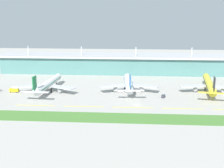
{
  "coord_description": "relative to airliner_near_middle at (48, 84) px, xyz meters",
  "views": [
    {
      "loc": [
        -4.01,
        -198.15,
        65.2
      ],
      "look_at": [
        -19.58,
        31.39,
        7.0
      ],
      "focal_mm": 47.45,
      "sensor_mm": 36.0,
      "label": 1
    }
  ],
  "objects": [
    {
      "name": "airliner_center",
      "position": [
        65.18,
        6.3,
        -0.01
      ],
      "size": [
        48.73,
        58.63,
        18.9
      ],
      "color": "white",
      "rests_on": "ground"
    },
    {
      "name": "ground_plane",
      "position": [
        71.56,
        -29.55,
        -6.45
      ],
      "size": [
        600.0,
        600.0,
        0.0
      ],
      "primitive_type": "plane",
      "color": "#A8A59E"
    },
    {
      "name": "taxiway_stripe_mid_west",
      "position": [
        34.56,
        -35.19,
        -6.43
      ],
      "size": [
        28.0,
        0.7,
        0.04
      ],
      "primitive_type": "cube",
      "color": "yellow",
      "rests_on": "ground"
    },
    {
      "name": "terminal_building",
      "position": [
        71.56,
        78.44,
        3.28
      ],
      "size": [
        288.0,
        34.0,
        28.05
      ],
      "color": "slate",
      "rests_on": "ground"
    },
    {
      "name": "grass_verge",
      "position": [
        71.56,
        -55.84,
        -6.4
      ],
      "size": [
        300.0,
        18.0,
        0.1
      ],
      "primitive_type": "cube",
      "color": "#477A33",
      "rests_on": "ground"
    },
    {
      "name": "airliner_near_middle",
      "position": [
        0.0,
        0.0,
        0.0
      ],
      "size": [
        48.68,
        62.56,
        18.9
      ],
      "color": "silver",
      "rests_on": "ground"
    },
    {
      "name": "fuel_truck",
      "position": [
        -27.06,
        -2.89,
        -4.18
      ],
      "size": [
        7.2,
        2.7,
        4.95
      ],
      "color": "gold",
      "rests_on": "ground"
    },
    {
      "name": "airliner_far_middle",
      "position": [
        130.24,
        7.92,
        0.01
      ],
      "size": [
        48.26,
        67.21,
        18.9
      ],
      "color": "yellow",
      "rests_on": "ground"
    },
    {
      "name": "taxiway_stripe_centre",
      "position": [
        68.56,
        -35.19,
        -6.43
      ],
      "size": [
        28.0,
        0.7,
        0.04
      ],
      "primitive_type": "cube",
      "color": "yellow",
      "rests_on": "ground"
    },
    {
      "name": "pushback_tug",
      "position": [
        91.93,
        -9.76,
        -5.35
      ],
      "size": [
        3.56,
        4.9,
        1.85
      ],
      "color": "#333842",
      "rests_on": "ground"
    },
    {
      "name": "taxiway_stripe_mid_east",
      "position": [
        102.56,
        -35.19,
        -6.43
      ],
      "size": [
        28.0,
        0.7,
        0.04
      ],
      "primitive_type": "cube",
      "color": "yellow",
      "rests_on": "ground"
    },
    {
      "name": "taxiway_stripe_west",
      "position": [
        0.56,
        -35.19,
        -6.43
      ],
      "size": [
        28.0,
        0.7,
        0.04
      ],
      "primitive_type": "cube",
      "color": "yellow",
      "rests_on": "ground"
    }
  ]
}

